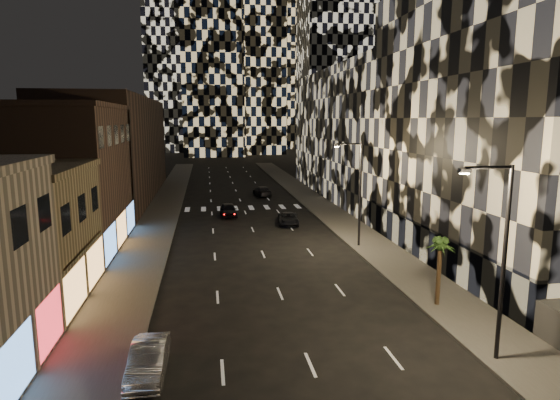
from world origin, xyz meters
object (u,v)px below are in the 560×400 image
object	(u,v)px
car_dark_oncoming	(262,191)
streetlight_far	(358,187)
car_silver_parked	(148,360)
streetlight_near	(500,250)
car_dark_midlane	(228,210)
car_dark_rightlane	(288,219)
palm_tree	(440,249)

from	to	relation	value
car_dark_oncoming	streetlight_far	bearing A→B (deg)	92.96
streetlight_far	car_silver_parked	xyz separation A→B (m)	(-15.55, -18.75, -4.65)
streetlight_near	streetlight_far	xyz separation A→B (m)	(0.00, 20.00, 0.00)
car_dark_midlane	car_dark_rightlane	world-z (taller)	car_dark_midlane
car_dark_rightlane	palm_tree	bearing A→B (deg)	-70.87
streetlight_far	car_silver_parked	bearing A→B (deg)	-129.68
car_silver_parked	palm_tree	world-z (taller)	palm_tree
streetlight_near	car_dark_midlane	size ratio (longest dim) A/B	2.02
streetlight_near	car_dark_oncoming	distance (m)	49.45
car_dark_midlane	palm_tree	xyz separation A→B (m)	(11.11, -28.56, 2.79)
car_dark_oncoming	palm_tree	bearing A→B (deg)	90.82
car_silver_parked	car_dark_midlane	bearing A→B (deg)	82.98
car_dark_rightlane	car_silver_parked	bearing A→B (deg)	-104.53
streetlight_far	car_dark_rightlane	distance (m)	11.62
streetlight_far	car_dark_midlane	bearing A→B (deg)	124.88
car_dark_midlane	car_dark_rightlane	size ratio (longest dim) A/B	0.99
car_dark_midlane	car_dark_oncoming	world-z (taller)	car_dark_midlane
car_dark_midlane	car_silver_parked	bearing A→B (deg)	-101.36
palm_tree	car_dark_rightlane	bearing A→B (deg)	102.15
car_silver_parked	car_dark_oncoming	bearing A→B (deg)	78.92
streetlight_near	car_dark_midlane	xyz separation A→B (m)	(-10.47, 35.01, -4.59)
car_dark_midlane	palm_tree	distance (m)	30.77
streetlight_far	palm_tree	bearing A→B (deg)	-87.27
streetlight_far	car_dark_oncoming	xyz separation A→B (m)	(-4.85, 29.00, -4.63)
car_dark_midlane	palm_tree	bearing A→B (deg)	-71.53
car_dark_oncoming	palm_tree	distance (m)	42.98
car_silver_parked	streetlight_near	bearing A→B (deg)	-3.04
streetlight_far	car_dark_midlane	xyz separation A→B (m)	(-10.47, 15.01, -4.59)
car_dark_midlane	car_dark_rightlane	xyz separation A→B (m)	(6.11, -5.34, -0.14)
car_silver_parked	car_dark_oncoming	size ratio (longest dim) A/B	0.87
palm_tree	streetlight_far	bearing A→B (deg)	92.73
car_dark_rightlane	palm_tree	world-z (taller)	palm_tree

